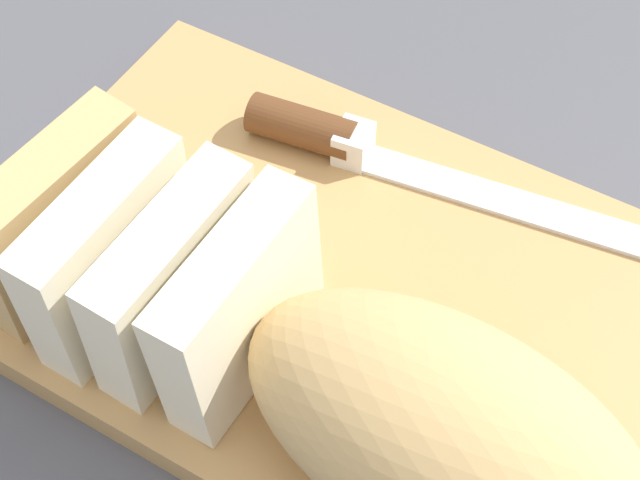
{
  "coord_description": "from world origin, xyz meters",
  "views": [
    {
      "loc": [
        -0.14,
        0.25,
        0.45
      ],
      "look_at": [
        0.0,
        0.0,
        0.05
      ],
      "focal_mm": 52.51,
      "sensor_mm": 36.0,
      "label": 1
    }
  ],
  "objects": [
    {
      "name": "ground_plane",
      "position": [
        0.0,
        0.0,
        0.0
      ],
      "size": [
        3.0,
        3.0,
        0.0
      ],
      "primitive_type": "plane",
      "color": "#4C4C51"
    },
    {
      "name": "bread_knife",
      "position": [
        0.02,
        -0.08,
        0.03
      ],
      "size": [
        0.29,
        0.05,
        0.03
      ],
      "rotation": [
        0.0,
        0.0,
        3.25
      ],
      "color": "silver",
      "rests_on": "cutting_board"
    },
    {
      "name": "crumb_stray_left",
      "position": [
        -0.02,
        0.04,
        0.02
      ],
      "size": [
        0.0,
        0.0,
        0.0
      ],
      "primitive_type": "sphere",
      "color": "#996633",
      "rests_on": "cutting_board"
    },
    {
      "name": "bread_loaf",
      "position": [
        -0.04,
        0.07,
        0.07
      ],
      "size": [
        0.35,
        0.13,
        0.09
      ],
      "rotation": [
        0.0,
        0.0,
        -0.07
      ],
      "color": "tan",
      "rests_on": "cutting_board"
    },
    {
      "name": "crumb_near_knife",
      "position": [
        -0.01,
        0.07,
        0.02
      ],
      "size": [
        0.0,
        0.0,
        0.0
      ],
      "primitive_type": "sphere",
      "color": "#996633",
      "rests_on": "cutting_board"
    },
    {
      "name": "crumb_near_loaf",
      "position": [
        0.03,
        0.06,
        0.02
      ],
      "size": [
        0.01,
        0.01,
        0.01
      ],
      "primitive_type": "sphere",
      "color": "#996633",
      "rests_on": "cutting_board"
    },
    {
      "name": "cutting_board",
      "position": [
        0.0,
        0.0,
        0.01
      ],
      "size": [
        0.38,
        0.27,
        0.02
      ],
      "primitive_type": "cube",
      "rotation": [
        0.0,
        0.0,
        -0.03
      ],
      "color": "tan",
      "rests_on": "ground_plane"
    }
  ]
}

